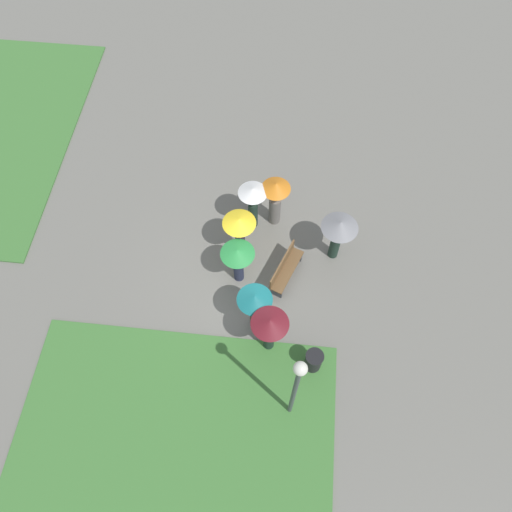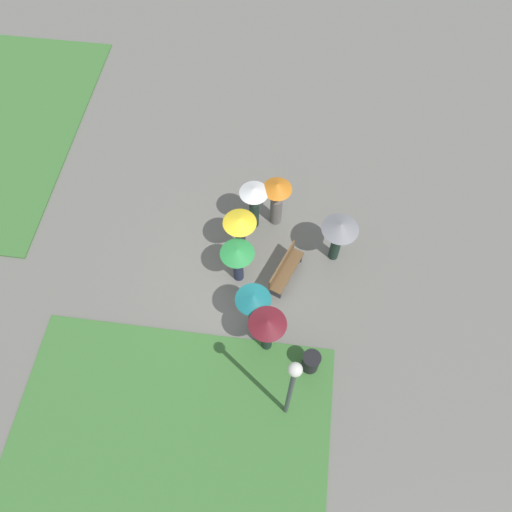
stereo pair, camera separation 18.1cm
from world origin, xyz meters
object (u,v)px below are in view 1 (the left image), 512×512
object	(u,v)px
park_bench	(285,269)
trash_bin	(313,361)
crowd_person_yellow	(239,228)
crowd_person_grey	(339,230)
crowd_person_orange	(275,197)
crowd_person_white	(253,201)
crowd_person_maroon	(270,327)
crowd_person_green	(238,258)
lamp_post	(296,385)
crowd_person_teal	(255,303)

from	to	relation	value
park_bench	trash_bin	bearing A→B (deg)	-139.06
trash_bin	crowd_person_yellow	size ratio (longest dim) A/B	0.47
crowd_person_grey	crowd_person_orange	distance (m)	2.32
crowd_person_white	trash_bin	bearing A→B (deg)	-168.47
crowd_person_maroon	crowd_person_white	xyz separation A→B (m)	(4.21, 0.92, -0.10)
crowd_person_green	crowd_person_yellow	xyz separation A→B (m)	(0.99, 0.07, 0.08)
crowd_person_yellow	crowd_person_grey	bearing A→B (deg)	-112.00
lamp_post	crowd_person_grey	bearing A→B (deg)	-11.48
park_bench	crowd_person_green	world-z (taller)	crowd_person_green
trash_bin	crowd_person_teal	xyz separation A→B (m)	(1.19, 1.79, 0.97)
lamp_post	trash_bin	world-z (taller)	lamp_post
trash_bin	crowd_person_yellow	xyz separation A→B (m)	(3.63, 2.52, 0.90)
park_bench	lamp_post	size ratio (longest dim) A/B	0.41
crowd_person_grey	park_bench	bearing A→B (deg)	133.32
crowd_person_maroon	lamp_post	bearing A→B (deg)	-48.23
lamp_post	crowd_person_yellow	size ratio (longest dim) A/B	2.25
lamp_post	crowd_person_teal	xyz separation A→B (m)	(2.52, 1.23, -1.27)
crowd_person_white	crowd_person_maroon	bearing A→B (deg)	178.42
trash_bin	crowd_person_grey	size ratio (longest dim) A/B	0.45
park_bench	crowd_person_green	size ratio (longest dim) A/B	0.99
crowd_person_maroon	park_bench	bearing A→B (deg)	102.40
crowd_person_grey	crowd_person_maroon	size ratio (longest dim) A/B	0.98
crowd_person_teal	crowd_person_orange	xyz separation A→B (m)	(3.74, -0.26, -0.10)
lamp_post	crowd_person_grey	xyz separation A→B (m)	(5.12, -1.04, -1.20)
crowd_person_green	trash_bin	bearing A→B (deg)	-45.42
park_bench	crowd_person_teal	size ratio (longest dim) A/B	0.92
crowd_person_orange	crowd_person_maroon	distance (m)	4.45
trash_bin	crowd_person_yellow	world-z (taller)	crowd_person_yellow
lamp_post	park_bench	bearing A→B (deg)	6.34
crowd_person_grey	crowd_person_white	bearing A→B (deg)	82.87
park_bench	crowd_person_teal	world-z (taller)	crowd_person_teal
crowd_person_orange	crowd_person_green	bearing A→B (deg)	-25.72
park_bench	crowd_person_yellow	size ratio (longest dim) A/B	0.93
crowd_person_orange	crowd_person_teal	bearing A→B (deg)	-7.86
lamp_post	trash_bin	xyz separation A→B (m)	(1.34, -0.56, -2.24)
crowd_person_orange	crowd_person_white	xyz separation A→B (m)	(-0.24, 0.70, 0.04)
crowd_person_grey	crowd_person_orange	size ratio (longest dim) A/B	0.95
crowd_person_green	crowd_person_maroon	size ratio (longest dim) A/B	0.88
crowd_person_green	crowd_person_orange	xyz separation A→B (m)	(2.29, -0.92, 0.05)
lamp_post	crowd_person_teal	bearing A→B (deg)	26.06
crowd_person_orange	crowd_person_grey	bearing A→B (deg)	56.48
crowd_person_green	crowd_person_grey	xyz separation A→B (m)	(1.15, -2.93, 0.22)
trash_bin	crowd_person_maroon	distance (m)	1.72
crowd_person_green	crowd_person_maroon	world-z (taller)	crowd_person_maroon
park_bench	lamp_post	distance (m)	4.75
crowd_person_grey	crowd_person_teal	size ratio (longest dim) A/B	1.03
trash_bin	crowd_person_green	distance (m)	3.69
park_bench	crowd_person_maroon	xyz separation A→B (m)	(-2.37, 0.29, 0.97)
lamp_post	crowd_person_yellow	xyz separation A→B (m)	(4.96, 1.96, -1.34)
crowd_person_green	crowd_person_white	distance (m)	2.07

